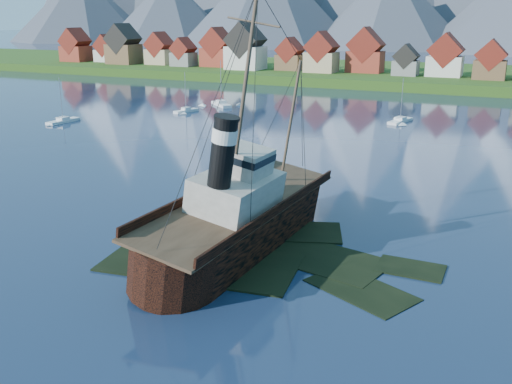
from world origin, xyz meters
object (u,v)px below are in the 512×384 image
at_px(tugboat_wreck, 244,212).
at_px(sailboat_e, 400,121).
at_px(sailboat_a, 63,121).
at_px(sailboat_c, 221,105).
at_px(sailboat_b, 186,111).

distance_m(tugboat_wreck, sailboat_e, 75.32).
bearing_deg(sailboat_e, tugboat_wreck, -77.53).
bearing_deg(sailboat_a, sailboat_c, 62.94).
xyz_separation_m(sailboat_a, sailboat_c, (19.79, 35.23, 0.05)).
bearing_deg(sailboat_b, sailboat_a, -111.94).
bearing_deg(tugboat_wreck, sailboat_e, 92.03).
distance_m(sailboat_b, sailboat_e, 49.82).
height_order(sailboat_b, sailboat_e, sailboat_e).
bearing_deg(tugboat_wreck, sailboat_c, 122.36).
relative_size(tugboat_wreck, sailboat_a, 3.29).
height_order(sailboat_b, sailboat_c, sailboat_c).
bearing_deg(sailboat_c, tugboat_wreck, -108.18).
height_order(tugboat_wreck, sailboat_c, tugboat_wreck).
relative_size(sailboat_a, sailboat_c, 0.84).
relative_size(sailboat_b, sailboat_c, 0.83).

